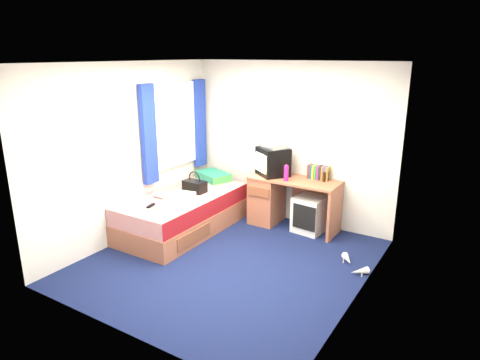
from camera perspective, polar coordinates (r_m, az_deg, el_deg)
The scene contains 20 objects.
ground at distance 5.44m, azimuth -1.55°, elevation -10.77°, with size 3.40×3.40×0.00m, color #0C1438.
room_shell at distance 4.94m, azimuth -1.68°, elevation 4.35°, with size 3.40×3.40×3.40m.
bed at distance 6.29m, azimuth -7.54°, elevation -4.35°, with size 1.01×2.00×0.54m.
pillow at distance 6.89m, azimuth -3.62°, elevation 0.55°, with size 0.56×0.35×0.12m, color #167292.
desk at distance 6.45m, azimuth 5.04°, elevation -2.40°, with size 1.30×0.55×0.75m.
storage_cube at distance 6.28m, azimuth 9.32°, elevation -4.52°, with size 0.42×0.42×0.52m, color silver.
crt_tv at distance 6.34m, azimuth 4.39°, elevation 2.48°, with size 0.57×0.56×0.42m.
vcr at distance 6.29m, azimuth 4.48°, elevation 4.65°, with size 0.38×0.27×0.07m, color silver.
book_row at distance 6.25m, azimuth 10.44°, elevation 1.00°, with size 0.31×0.13×0.20m.
picture_frame at distance 6.17m, azimuth 11.41°, elevation 0.46°, with size 0.02×0.12×0.14m, color black.
pink_water_bottle at distance 6.10m, azimuth 6.17°, elevation 0.84°, with size 0.07×0.07×0.21m, color #C01B7A.
aerosol_can at distance 6.31m, azimuth 6.18°, elevation 1.13°, with size 0.04×0.04×0.16m, color silver.
handbag at distance 6.29m, azimuth -6.07°, elevation -0.79°, with size 0.34×0.20×0.31m.
towel at distance 5.97m, azimuth -7.72°, elevation -2.21°, with size 0.31×0.25×0.10m, color silver.
magazine at distance 6.32m, azimuth -7.30°, elevation -1.53°, with size 0.21×0.28×0.01m, color #E4FC1C.
water_bottle at distance 6.11m, azimuth -10.69°, elevation -2.06°, with size 0.07×0.07×0.20m, color silver.
colour_swatch_fan at distance 5.69m, azimuth -10.44°, elevation -3.77°, with size 0.22×0.06×0.01m, color gold.
remote_control at distance 5.81m, azimuth -11.80°, elevation -3.38°, with size 0.05×0.16×0.02m, color black.
window_assembly at distance 6.58m, azimuth -8.65°, elevation 6.94°, with size 0.11×1.42×1.40m.
white_heels at distance 5.43m, azimuth 14.88°, elevation -10.92°, with size 0.43×0.45×0.09m.
Camera 1 is at (2.68, -4.02, 2.50)m, focal length 32.00 mm.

